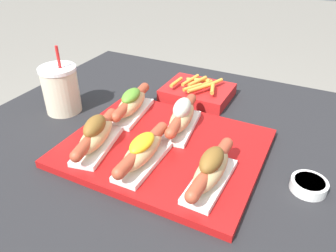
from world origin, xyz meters
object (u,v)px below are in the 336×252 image
Objects in this scene: hot_dog_3 at (132,103)px; fries_basket at (198,92)px; serving_tray at (164,148)px; hot_dog_0 at (96,135)px; drink_cup at (61,89)px; hot_dog_4 at (182,116)px; sauce_bowl at (309,185)px; hot_dog_1 at (143,151)px; hot_dog_2 at (211,170)px.

fries_basket is at bearing 62.73° from hot_dog_3.
hot_dog_0 is at bearing -148.50° from serving_tray.
hot_dog_4 is at bearing 6.04° from drink_cup.
sauce_bowl is 0.45m from fries_basket.
hot_dog_1 is 1.01× the size of hot_dog_4.
hot_dog_0 is at bearing -86.33° from hot_dog_3.
hot_dog_0 is 0.39m from fries_basket.
hot_dog_3 is 1.03× the size of fries_basket.
fries_basket is (-0.04, 0.21, -0.03)m from hot_dog_4.
sauce_bowl is at bearing 11.73° from hot_dog_0.
hot_dog_2 is (0.27, 0.00, -0.00)m from hot_dog_0.
hot_dog_3 is 0.23m from fries_basket.
sauce_bowl is at bearing -2.64° from drink_cup.
sauce_bowl is (0.31, -0.07, -0.04)m from hot_dog_4.
fries_basket is (-0.04, 0.29, 0.01)m from serving_tray.
hot_dog_2 reaches higher than fries_basket.
serving_tray is 0.35m from drink_cup.
hot_dog_1 is (-0.01, -0.08, 0.04)m from serving_tray.
drink_cup is (-0.20, -0.04, 0.02)m from hot_dog_3.
serving_tray is 2.16× the size of hot_dog_1.
sauce_bowl is at bearing 16.50° from hot_dog_1.
hot_dog_1 is at bearing -20.77° from drink_cup.
hot_dog_0 reaches higher than fries_basket.
hot_dog_2 is at bearing -49.61° from hot_dog_4.
hot_dog_4 reaches higher than fries_basket.
hot_dog_0 reaches higher than serving_tray.
serving_tray is at bearing -31.25° from hot_dog_3.
hot_dog_0 is at bearing -30.24° from drink_cup.
hot_dog_2 is at bearing -14.03° from drink_cup.
drink_cup is at bearing 165.97° from hot_dog_2.
hot_dog_0 is 0.27m from hot_dog_2.
hot_dog_3 is at bearing 93.67° from hot_dog_0.
hot_dog_3 is at bearing 11.69° from drink_cup.
hot_dog_0 is 0.12m from hot_dog_1.
fries_basket is at bearing 115.84° from hot_dog_2.
hot_dog_3 is at bearing 128.31° from hot_dog_1.
hot_dog_4 reaches higher than hot_dog_1.
serving_tray is at bearing 84.77° from hot_dog_1.
hot_dog_1 is 1.04× the size of fries_basket.
hot_dog_2 is at bearing -29.92° from hot_dog_3.
hot_dog_4 is at bearing -1.81° from hot_dog_3.
hot_dog_0 is at bearing -168.27° from sauce_bowl.
hot_dog_4 is 1.03× the size of fries_basket.
hot_dog_0 is at bearing 178.44° from hot_dog_1.
hot_dog_2 is 0.33m from hot_dog_3.
hot_dog_3 reaches higher than sauce_bowl.
hot_dog_1 is 1.07× the size of drink_cup.
sauce_bowl is (0.18, 0.09, -0.04)m from hot_dog_2.
hot_dog_4 is 2.83× the size of sauce_bowl.
serving_tray is 0.29m from fries_basket.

